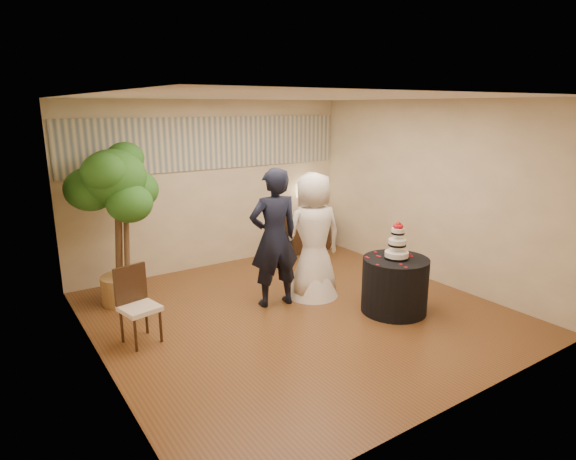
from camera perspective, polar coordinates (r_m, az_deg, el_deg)
floor at (r=6.56m, az=1.24°, el=-9.78°), size 5.00×5.00×0.00m
ceiling at (r=5.98m, az=1.39°, el=15.50°), size 5.00×5.00×0.00m
wall_back at (r=8.25m, az=-8.77°, el=5.29°), size 5.00×0.06×2.80m
wall_front at (r=4.39m, az=20.49°, el=-3.63°), size 5.00×0.06×2.80m
wall_left at (r=5.14m, az=-22.13°, el=-1.19°), size 0.06×5.00×2.80m
wall_right at (r=7.80m, az=16.55°, el=4.34°), size 0.06×5.00×2.80m
mural_border at (r=8.15m, az=-8.90°, el=10.14°), size 4.90×0.02×0.85m
groom at (r=6.52m, az=-1.65°, el=-0.96°), size 0.77×0.57×1.92m
bride at (r=6.85m, az=3.02°, el=-0.66°), size 0.98×0.85×1.81m
cake_table at (r=6.63m, az=12.54°, el=-6.39°), size 1.00×1.00×0.74m
wedding_cake at (r=6.44m, az=12.84°, el=-1.21°), size 0.32×0.32×0.50m
console at (r=9.18m, az=2.32°, el=-0.36°), size 0.84×0.40×0.69m
table_lamp at (r=9.04m, az=2.36°, el=3.53°), size 0.31×0.31×0.58m
ficus_tree at (r=6.95m, az=-19.53°, el=0.66°), size 1.13×1.13×2.27m
side_chair at (r=5.88m, az=-17.18°, el=-8.62°), size 0.50×0.51×0.90m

